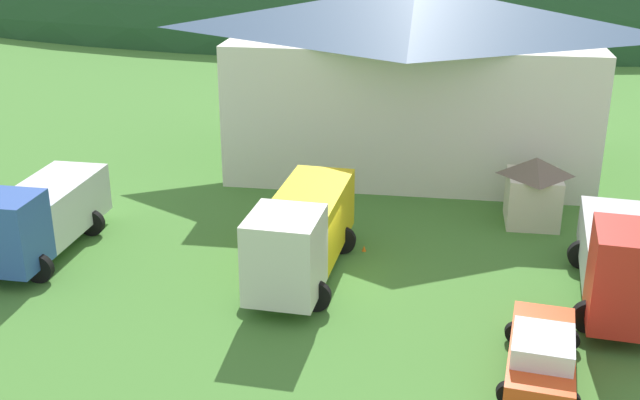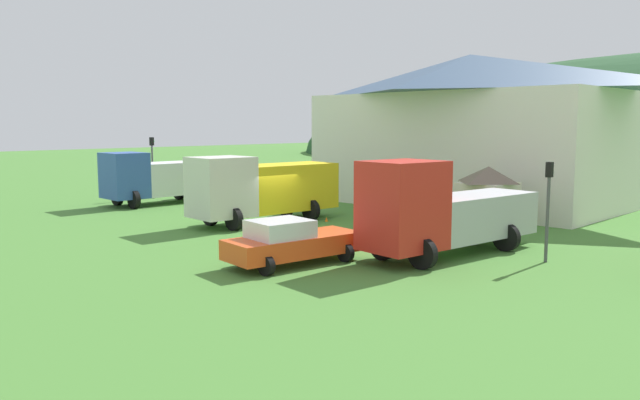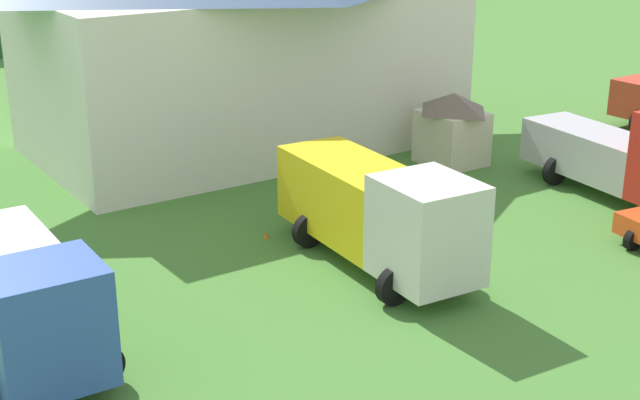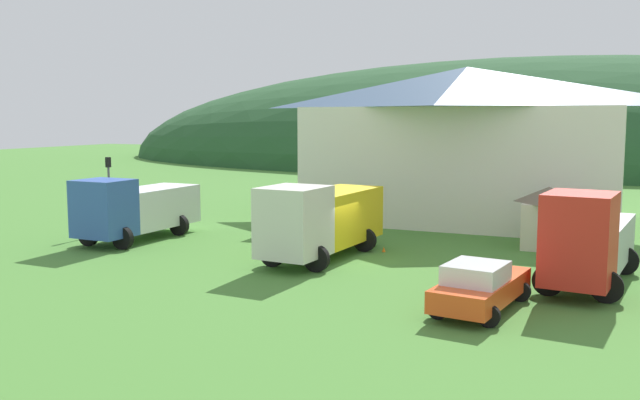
% 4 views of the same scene
% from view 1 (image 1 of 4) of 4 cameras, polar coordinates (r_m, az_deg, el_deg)
% --- Properties ---
extents(ground_plane, '(200.00, 200.00, 0.00)m').
position_cam_1_polar(ground_plane, '(29.72, 0.54, -5.64)').
color(ground_plane, '#477F33').
extents(forested_hill_backdrop, '(127.29, 60.00, 28.51)m').
position_cam_1_polar(forested_hill_backdrop, '(97.93, 6.66, 13.19)').
color(forested_hill_backdrop, '#234C28').
rests_on(forested_hill_backdrop, ground).
extents(depot_building, '(19.09, 10.84, 9.26)m').
position_cam_1_polar(depot_building, '(41.23, 6.67, 8.96)').
color(depot_building, white).
rests_on(depot_building, ground).
extents(play_shed_cream, '(2.39, 2.67, 2.98)m').
position_cam_1_polar(play_shed_cream, '(35.25, 15.13, 0.74)').
color(play_shed_cream, beige).
rests_on(play_shed_cream, ground).
extents(box_truck_blue, '(3.39, 7.30, 3.30)m').
position_cam_1_polar(box_truck_blue, '(32.76, -19.70, -1.06)').
color(box_truck_blue, '#3356AD').
rests_on(box_truck_blue, ground).
extents(flatbed_truck_yellow, '(3.51, 8.15, 3.44)m').
position_cam_1_polar(flatbed_truck_yellow, '(28.99, -1.35, -2.33)').
color(flatbed_truck_yellow, silver).
rests_on(flatbed_truck_yellow, ground).
extents(crane_truck_red, '(3.55, 8.41, 3.71)m').
position_cam_1_polar(crane_truck_red, '(28.85, 20.79, -4.08)').
color(crane_truck_red, red).
rests_on(crane_truck_red, ground).
extents(service_pickup_orange, '(2.75, 5.25, 1.66)m').
position_cam_1_polar(service_pickup_orange, '(24.52, 15.68, -10.58)').
color(service_pickup_orange, '#EF4D1D').
rests_on(service_pickup_orange, ground).
extents(traffic_cone_near_pickup, '(0.36, 0.36, 0.46)m').
position_cam_1_polar(traffic_cone_near_pickup, '(33.54, -2.95, -2.41)').
color(traffic_cone_near_pickup, orange).
rests_on(traffic_cone_near_pickup, ground).
extents(traffic_cone_mid_row, '(0.36, 0.36, 0.48)m').
position_cam_1_polar(traffic_cone_mid_row, '(31.91, 3.18, -3.69)').
color(traffic_cone_mid_row, orange).
rests_on(traffic_cone_mid_row, ground).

